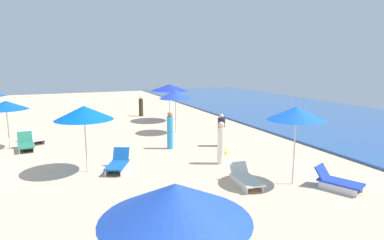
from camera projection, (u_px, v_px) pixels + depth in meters
The scene contains 18 objects.
ocean at pixel (372, 126), 20.51m from camera, with size 60.00×13.60×0.12m, color #295395.
umbrella_0 at pixel (169, 87), 22.32m from camera, with size 2.45×2.45×2.49m.
umbrella_1 at pixel (84, 113), 11.96m from camera, with size 2.09×2.09×2.47m.
lounge_chair_1_0 at pixel (118, 164), 12.46m from camera, with size 1.54×1.17×0.74m.
umbrella_2 at pixel (175, 94), 18.57m from camera, with size 1.83×1.83×2.46m.
umbrella_3 at pixel (296, 113), 10.72m from camera, with size 1.88×1.88×2.61m.
lounge_chair_3_0 at pixel (245, 178), 10.98m from camera, with size 1.53×0.78×0.63m.
lounge_chair_3_1 at pixel (337, 181), 10.64m from camera, with size 1.56×1.16×0.69m.
umbrella_4 at pixel (6, 105), 15.14m from camera, with size 1.90×1.90×2.26m.
lounge_chair_4_0 at pixel (34, 138), 16.67m from camera, with size 1.58×1.08×0.73m.
lounge_chair_4_1 at pixel (26, 144), 15.30m from camera, with size 1.42×0.80×0.77m.
umbrella_5 at pixel (175, 202), 4.18m from camera, with size 1.96×1.96×2.57m.
beachgoer_0 at pixel (170, 131), 15.46m from camera, with size 0.33×0.33×1.74m.
beachgoer_1 at pixel (141, 107), 24.59m from camera, with size 0.45×0.45×1.46m.
beachgoer_2 at pixel (221, 131), 15.93m from camera, with size 0.49×0.49×1.57m.
beachgoer_4 at pixel (221, 143), 13.19m from camera, with size 0.33×0.33×1.71m.
beach_ball_0 at pixel (70, 121), 21.61m from camera, with size 0.40×0.40×0.40m, color #DF412D.
beach_ball_1 at pixel (224, 151), 14.62m from camera, with size 0.28×0.28×0.28m, color yellow.
Camera 1 is at (14.35, 5.28, 4.07)m, focal length 31.25 mm.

